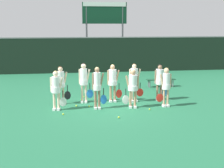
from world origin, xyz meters
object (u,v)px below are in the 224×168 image
at_px(tennis_ball_6, 163,93).
at_px(tennis_ball_7, 164,95).
at_px(player_1, 97,85).
at_px(tennis_ball_2, 63,114).
at_px(tennis_ball_0, 119,117).
at_px(tennis_ball_3, 150,109).
at_px(scoreboard, 105,18).
at_px(player_5, 84,79).
at_px(player_2, 133,85).
at_px(player_8, 160,79).
at_px(player_6, 113,80).
at_px(tennis_ball_9, 84,97).
at_px(player_7, 134,79).
at_px(tennis_ball_4, 89,106).
at_px(tennis_ball_8, 81,99).
at_px(tennis_ball_1, 119,95).
at_px(player_4, 61,82).
at_px(player_0, 56,87).
at_px(tennis_ball_5, 76,106).
at_px(player_3, 166,84).
at_px(bench_courtside, 161,80).

height_order(tennis_ball_6, tennis_ball_7, tennis_ball_6).
height_order(player_1, tennis_ball_2, player_1).
height_order(tennis_ball_0, tennis_ball_3, tennis_ball_0).
height_order(scoreboard, player_5, scoreboard).
height_order(player_2, player_8, player_8).
relative_size(player_6, tennis_ball_6, 24.69).
bearing_deg(player_2, tennis_ball_9, 138.78).
height_order(player_7, tennis_ball_0, player_7).
height_order(player_7, tennis_ball_4, player_7).
xyz_separation_m(tennis_ball_4, tennis_ball_8, (-0.27, 1.26, -0.00)).
xyz_separation_m(tennis_ball_0, tennis_ball_3, (1.45, 0.93, -0.00)).
bearing_deg(tennis_ball_3, scoreboard, 91.66).
distance_m(player_7, tennis_ball_4, 2.41).
bearing_deg(player_5, tennis_ball_9, 98.15).
relative_size(scoreboard, tennis_ball_8, 79.22).
height_order(tennis_ball_1, tennis_ball_8, same).
distance_m(player_4, player_6, 2.31).
bearing_deg(tennis_ball_2, tennis_ball_7, 29.20).
relative_size(player_2, tennis_ball_6, 23.74).
bearing_deg(player_0, scoreboard, 85.20).
bearing_deg(player_1, tennis_ball_0, -63.56).
distance_m(tennis_ball_1, tennis_ball_2, 4.11).
distance_m(player_1, tennis_ball_6, 4.37).
xyz_separation_m(tennis_ball_4, tennis_ball_5, (-0.54, 0.15, 0.00)).
relative_size(player_7, tennis_ball_8, 26.99).
bearing_deg(tennis_ball_0, tennis_ball_1, 80.14).
bearing_deg(player_1, player_8, 21.78).
height_order(scoreboard, player_7, scoreboard).
relative_size(scoreboard, tennis_ball_2, 74.44).
bearing_deg(player_2, player_6, 128.32).
height_order(player_2, tennis_ball_4, player_2).
bearing_deg(player_5, player_4, -163.34).
distance_m(player_6, tennis_ball_0, 2.71).
distance_m(player_1, player_3, 2.93).
bearing_deg(tennis_ball_8, tennis_ball_0, -67.47).
height_order(bench_courtside, tennis_ball_1, bench_courtside).
height_order(player_7, tennis_ball_3, player_7).
bearing_deg(tennis_ball_8, tennis_ball_3, -37.94).
relative_size(player_2, player_7, 0.94).
bearing_deg(player_2, tennis_ball_2, -159.76).
height_order(player_1, player_3, player_1).
xyz_separation_m(scoreboard, tennis_ball_6, (1.80, -9.49, -3.92)).
relative_size(player_5, tennis_ball_8, 27.67).
bearing_deg(tennis_ball_1, tennis_ball_6, -0.13).
bearing_deg(tennis_ball_1, scoreboard, 87.37).
relative_size(player_3, tennis_ball_4, 24.29).
bearing_deg(player_3, bench_courtside, 73.30).
xyz_separation_m(player_2, player_8, (1.52, 1.14, 0.01)).
height_order(scoreboard, tennis_ball_2, scoreboard).
distance_m(player_3, player_4, 4.56).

